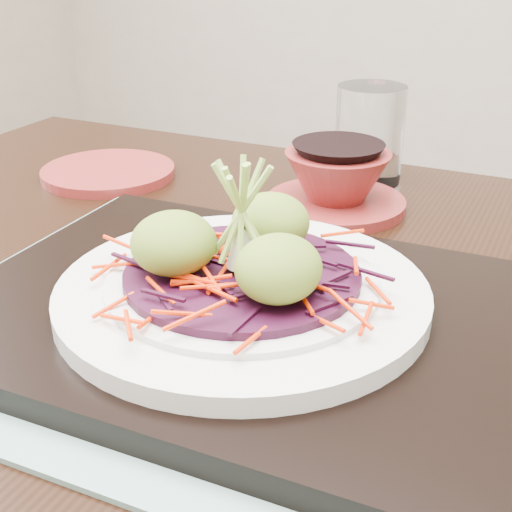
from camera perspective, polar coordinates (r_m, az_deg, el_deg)
The scene contains 11 objects.
dining_table at distance 0.61m, azimuth 3.84°, elevation -11.62°, with size 1.19×0.84×0.72m.
placemat at distance 0.53m, azimuth -1.07°, elevation -5.68°, with size 0.47×0.37×0.00m, color gray.
serving_tray at distance 0.52m, azimuth -1.08°, elevation -4.61°, with size 0.41×0.31×0.02m, color black.
white_plate at distance 0.51m, azimuth -1.10°, elevation -2.85°, with size 0.27×0.27×0.02m.
cabbage_bed at distance 0.50m, azimuth -1.11°, elevation -1.50°, with size 0.17×0.17×0.01m, color #30091D.
carrot_julienne at distance 0.50m, azimuth -1.12°, elevation -0.66°, with size 0.21×0.21×0.01m, color red, non-canonical shape.
guacamole_scoops at distance 0.49m, azimuth -1.17°, elevation 0.93°, with size 0.15×0.13×0.05m.
scallion_garnish at distance 0.49m, azimuth -1.15°, elevation 3.15°, with size 0.06×0.06×0.09m, color #96BF4C, non-canonical shape.
terracotta_side_plate at distance 0.86m, azimuth -11.74°, elevation 6.58°, with size 0.15×0.15×0.01m, color maroon.
water_glass at distance 0.82m, azimuth 9.06°, elevation 9.57°, with size 0.08×0.08×0.11m, color white.
terracotta_bowl_set at distance 0.74m, azimuth 6.47°, elevation 5.77°, with size 0.15×0.15×0.06m.
Camera 1 is at (0.28, -0.43, 0.99)m, focal length 50.00 mm.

